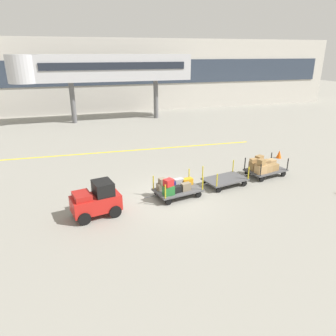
{
  "coord_description": "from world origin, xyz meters",
  "views": [
    {
      "loc": [
        -4.33,
        -13.72,
        6.9
      ],
      "look_at": [
        0.06,
        0.39,
        1.44
      ],
      "focal_mm": 33.59,
      "sensor_mm": 36.0,
      "label": 1
    }
  ],
  "objects_px": {
    "baggage_cart_middle": "(225,179)",
    "baggage_cart_tail": "(264,167)",
    "baggage_tug": "(96,200)",
    "baggage_cart_lead": "(175,187)",
    "safety_cone_far": "(279,154)"
  },
  "relations": [
    {
      "from": "baggage_cart_middle",
      "to": "baggage_cart_tail",
      "type": "height_order",
      "value": "baggage_cart_tail"
    },
    {
      "from": "baggage_cart_middle",
      "to": "baggage_tug",
      "type": "bearing_deg",
      "value": -168.83
    },
    {
      "from": "baggage_tug",
      "to": "baggage_cart_middle",
      "type": "height_order",
      "value": "baggage_tug"
    },
    {
      "from": "baggage_cart_lead",
      "to": "safety_cone_far",
      "type": "xyz_separation_m",
      "value": [
        8.85,
        3.8,
        -0.26
      ]
    },
    {
      "from": "baggage_cart_lead",
      "to": "baggage_cart_tail",
      "type": "relative_size",
      "value": 1.0
    },
    {
      "from": "baggage_cart_tail",
      "to": "safety_cone_far",
      "type": "bearing_deg",
      "value": 41.11
    },
    {
      "from": "baggage_cart_tail",
      "to": "safety_cone_far",
      "type": "xyz_separation_m",
      "value": [
        2.98,
        2.6,
        -0.31
      ]
    },
    {
      "from": "baggage_cart_lead",
      "to": "baggage_cart_tail",
      "type": "bearing_deg",
      "value": 11.52
    },
    {
      "from": "baggage_tug",
      "to": "safety_cone_far",
      "type": "height_order",
      "value": "baggage_tug"
    },
    {
      "from": "baggage_cart_middle",
      "to": "baggage_cart_tail",
      "type": "xyz_separation_m",
      "value": [
        2.8,
        0.59,
        0.24
      ]
    },
    {
      "from": "baggage_cart_tail",
      "to": "safety_cone_far",
      "type": "relative_size",
      "value": 5.61
    },
    {
      "from": "baggage_tug",
      "to": "baggage_cart_lead",
      "type": "relative_size",
      "value": 0.74
    },
    {
      "from": "baggage_tug",
      "to": "baggage_cart_tail",
      "type": "xyz_separation_m",
      "value": [
        9.82,
        1.98,
        -0.16
      ]
    },
    {
      "from": "baggage_cart_middle",
      "to": "safety_cone_far",
      "type": "bearing_deg",
      "value": 28.93
    },
    {
      "from": "baggage_tug",
      "to": "baggage_cart_lead",
      "type": "bearing_deg",
      "value": 11.19
    }
  ]
}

